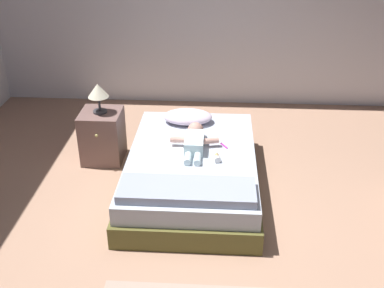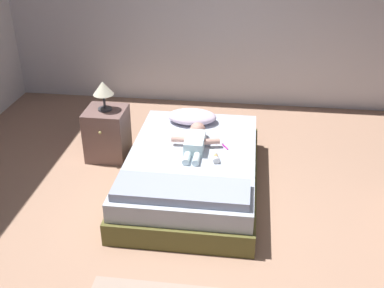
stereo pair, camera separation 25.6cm
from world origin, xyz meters
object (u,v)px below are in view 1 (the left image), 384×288
Objects in this scene: lamp at (98,92)px; baby_bottle at (217,157)px; bed at (192,171)px; toothbrush at (223,145)px; baby at (194,140)px; nightstand at (103,136)px; pillow at (188,117)px.

lamp is 2.52× the size of baby_bottle.
toothbrush reaches higher than bed.
baby is 1.07m from nightstand.
nightstand is at bearing 153.20° from baby_bottle.
baby reaches higher than pillow.
toothbrush is at bearing -14.62° from lamp.
nightstand is 1.76× the size of lamp.
baby is (0.02, 0.14, 0.26)m from bed.
baby is (0.10, -0.53, 0.00)m from pillow.
baby_bottle is (0.23, -0.11, 0.23)m from bed.
lamp is at bearing 160.21° from baby.
baby is 5.70× the size of toothbrush.
bed is 16.88× the size of toothbrush.
bed is 6.10× the size of lamp.
nightstand is at bearing -169.08° from pillow.
bed is at bearing -82.62° from pillow.
pillow is 1.67× the size of lamp.
lamp is at bearing 90.00° from nightstand.
bed is 1.10m from nightstand.
pillow is 0.96m from lamp.
pillow is 0.92m from nightstand.
lamp is 1.40m from baby_bottle.
baby reaches higher than toothbrush.
nightstand is 0.50m from lamp.
pillow is at bearing 10.92° from lamp.
pillow is 0.54m from baby.
pillow is 0.81× the size of baby.
nightstand is 4.44× the size of baby_bottle.
lamp is at bearing 153.20° from baby_bottle.
toothbrush is 1.37m from lamp.
pillow is 0.63m from toothbrush.
bed is 3.47× the size of nightstand.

